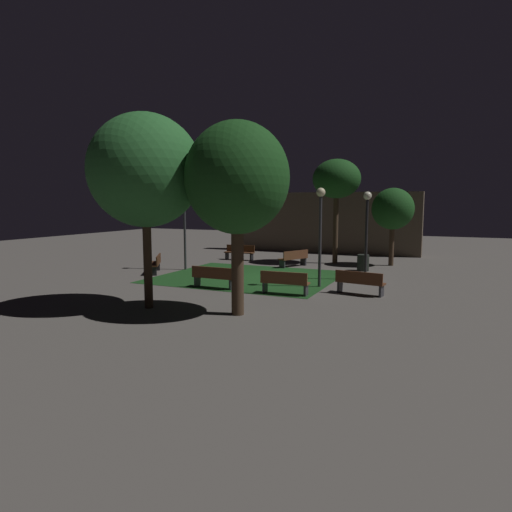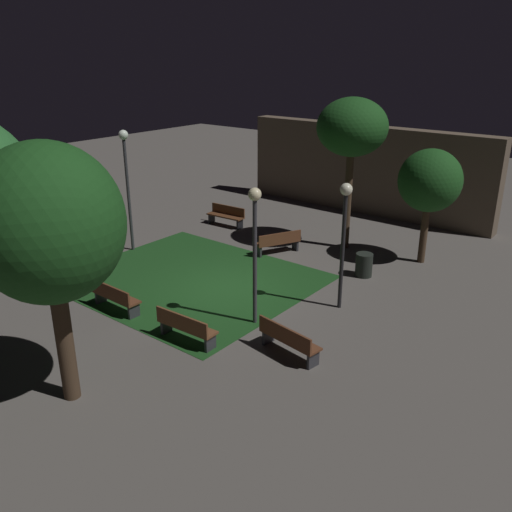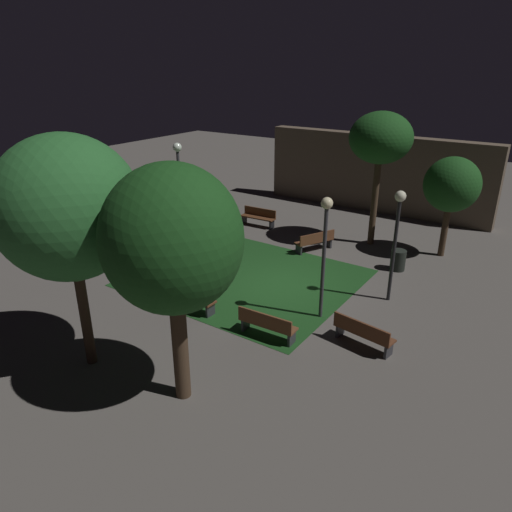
{
  "view_description": "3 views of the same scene",
  "coord_description": "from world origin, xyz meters",
  "px_view_note": "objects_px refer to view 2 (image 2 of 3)",
  "views": [
    {
      "loc": [
        7.13,
        -18.54,
        3.4
      ],
      "look_at": [
        -0.67,
        -1.02,
        1.09
      ],
      "focal_mm": 31.13,
      "sensor_mm": 36.0,
      "label": 1
    },
    {
      "loc": [
        10.96,
        -12.17,
        7.41
      ],
      "look_at": [
        0.57,
        0.91,
        1.0
      ],
      "focal_mm": 37.98,
      "sensor_mm": 36.0,
      "label": 2
    },
    {
      "loc": [
        8.03,
        -13.43,
        7.67
      ],
      "look_at": [
        -0.97,
        -0.24,
        1.02
      ],
      "focal_mm": 32.93,
      "sensor_mm": 36.0,
      "label": 3
    }
  ],
  "objects_px": {
    "lamp_post_near_wall": "(126,171)",
    "bench_lawn_edge": "(185,326)",
    "tree_left_canopy": "(430,181)",
    "tree_right_canopy": "(352,129)",
    "lamp_post_plaza_west": "(255,232)",
    "bench_by_lamp": "(114,296)",
    "tree_near_wall": "(48,225)",
    "lamp_post_plaza_east": "(344,223)",
    "bench_back_row": "(88,245)",
    "trash_bin": "(364,265)",
    "bench_front_right": "(278,242)",
    "bench_path_side": "(288,339)",
    "bench_near_trees": "(226,215)"
  },
  "relations": [
    {
      "from": "bench_front_right",
      "to": "bench_back_row",
      "type": "xyz_separation_m",
      "value": [
        -5.45,
        -4.73,
        0.0
      ]
    },
    {
      "from": "bench_near_trees",
      "to": "lamp_post_plaza_west",
      "type": "relative_size",
      "value": 0.46
    },
    {
      "from": "bench_path_side",
      "to": "bench_back_row",
      "type": "bearing_deg",
      "value": 173.63
    },
    {
      "from": "bench_path_side",
      "to": "bench_front_right",
      "type": "bearing_deg",
      "value": 128.16
    },
    {
      "from": "bench_lawn_edge",
      "to": "bench_front_right",
      "type": "distance_m",
      "value": 7.3
    },
    {
      "from": "tree_right_canopy",
      "to": "lamp_post_plaza_east",
      "type": "distance_m",
      "value": 5.8
    },
    {
      "from": "lamp_post_plaza_east",
      "to": "lamp_post_near_wall",
      "type": "bearing_deg",
      "value": -176.03
    },
    {
      "from": "tree_left_canopy",
      "to": "lamp_post_near_wall",
      "type": "height_order",
      "value": "lamp_post_near_wall"
    },
    {
      "from": "bench_near_trees",
      "to": "lamp_post_plaza_east",
      "type": "relative_size",
      "value": 0.47
    },
    {
      "from": "tree_right_canopy",
      "to": "lamp_post_near_wall",
      "type": "relative_size",
      "value": 1.25
    },
    {
      "from": "bench_back_row",
      "to": "trash_bin",
      "type": "relative_size",
      "value": 2.18
    },
    {
      "from": "bench_by_lamp",
      "to": "lamp_post_plaza_west",
      "type": "bearing_deg",
      "value": 28.48
    },
    {
      "from": "bench_near_trees",
      "to": "tree_right_canopy",
      "type": "distance_m",
      "value": 7.03
    },
    {
      "from": "lamp_post_near_wall",
      "to": "bench_lawn_edge",
      "type": "bearing_deg",
      "value": -29.2
    },
    {
      "from": "tree_right_canopy",
      "to": "tree_left_canopy",
      "type": "bearing_deg",
      "value": 6.97
    },
    {
      "from": "bench_back_row",
      "to": "tree_left_canopy",
      "type": "relative_size",
      "value": 0.43
    },
    {
      "from": "tree_right_canopy",
      "to": "bench_front_right",
      "type": "bearing_deg",
      "value": -126.52
    },
    {
      "from": "tree_right_canopy",
      "to": "trash_bin",
      "type": "xyz_separation_m",
      "value": [
        1.97,
        -2.16,
        -4.25
      ]
    },
    {
      "from": "tree_left_canopy",
      "to": "tree_right_canopy",
      "type": "bearing_deg",
      "value": -173.03
    },
    {
      "from": "lamp_post_plaza_east",
      "to": "trash_bin",
      "type": "relative_size",
      "value": 4.72
    },
    {
      "from": "tree_right_canopy",
      "to": "lamp_post_plaza_east",
      "type": "xyz_separation_m",
      "value": [
        2.56,
        -4.82,
        -1.96
      ]
    },
    {
      "from": "bench_near_trees",
      "to": "tree_right_canopy",
      "type": "relative_size",
      "value": 0.31
    },
    {
      "from": "tree_near_wall",
      "to": "lamp_post_plaza_west",
      "type": "height_order",
      "value": "tree_near_wall"
    },
    {
      "from": "tree_right_canopy",
      "to": "tree_near_wall",
      "type": "relative_size",
      "value": 1.0
    },
    {
      "from": "tree_left_canopy",
      "to": "lamp_post_plaza_west",
      "type": "xyz_separation_m",
      "value": [
        -1.86,
        -7.57,
        -0.29
      ]
    },
    {
      "from": "tree_right_canopy",
      "to": "tree_left_canopy",
      "type": "relative_size",
      "value": 1.38
    },
    {
      "from": "bench_path_side",
      "to": "tree_left_canopy",
      "type": "distance_m",
      "value": 8.84
    },
    {
      "from": "bench_by_lamp",
      "to": "lamp_post_near_wall",
      "type": "xyz_separation_m",
      "value": [
        -3.78,
        3.8,
        2.67
      ]
    },
    {
      "from": "bench_front_right",
      "to": "bench_near_trees",
      "type": "xyz_separation_m",
      "value": [
        -3.94,
        1.46,
        0.0
      ]
    },
    {
      "from": "bench_by_lamp",
      "to": "lamp_post_plaza_west",
      "type": "relative_size",
      "value": 0.45
    },
    {
      "from": "tree_near_wall",
      "to": "lamp_post_plaza_east",
      "type": "bearing_deg",
      "value": 72.51
    },
    {
      "from": "bench_front_right",
      "to": "tree_near_wall",
      "type": "xyz_separation_m",
      "value": [
        1.77,
        -10.34,
        3.61
      ]
    },
    {
      "from": "bench_near_trees",
      "to": "lamp_post_near_wall",
      "type": "bearing_deg",
      "value": -99.76
    },
    {
      "from": "bench_front_right",
      "to": "tree_near_wall",
      "type": "relative_size",
      "value": 0.32
    },
    {
      "from": "bench_near_trees",
      "to": "bench_path_side",
      "type": "xyz_separation_m",
      "value": [
        8.54,
        -7.31,
        0.0
      ]
    },
    {
      "from": "bench_by_lamp",
      "to": "tree_right_canopy",
      "type": "distance_m",
      "value": 10.48
    },
    {
      "from": "bench_back_row",
      "to": "lamp_post_near_wall",
      "type": "distance_m",
      "value": 3.16
    },
    {
      "from": "bench_back_row",
      "to": "tree_near_wall",
      "type": "height_order",
      "value": "tree_near_wall"
    },
    {
      "from": "bench_near_trees",
      "to": "bench_path_side",
      "type": "height_order",
      "value": "same"
    },
    {
      "from": "bench_front_right",
      "to": "bench_back_row",
      "type": "height_order",
      "value": "same"
    },
    {
      "from": "tree_near_wall",
      "to": "lamp_post_near_wall",
      "type": "height_order",
      "value": "tree_near_wall"
    },
    {
      "from": "lamp_post_plaza_west",
      "to": "bench_lawn_edge",
      "type": "bearing_deg",
      "value": -110.08
    },
    {
      "from": "bench_front_right",
      "to": "lamp_post_plaza_east",
      "type": "relative_size",
      "value": 0.47
    },
    {
      "from": "lamp_post_plaza_east",
      "to": "tree_right_canopy",
      "type": "bearing_deg",
      "value": 117.94
    },
    {
      "from": "tree_near_wall",
      "to": "bench_front_right",
      "type": "bearing_deg",
      "value": 99.71
    },
    {
      "from": "bench_front_right",
      "to": "lamp_post_plaza_west",
      "type": "distance_m",
      "value": 6.14
    },
    {
      "from": "bench_back_row",
      "to": "tree_near_wall",
      "type": "xyz_separation_m",
      "value": [
        7.22,
        -5.61,
        3.61
      ]
    },
    {
      "from": "lamp_post_plaza_west",
      "to": "trash_bin",
      "type": "height_order",
      "value": "lamp_post_plaza_west"
    },
    {
      "from": "bench_front_right",
      "to": "bench_back_row",
      "type": "distance_m",
      "value": 7.22
    },
    {
      "from": "lamp_post_near_wall",
      "to": "bench_by_lamp",
      "type": "bearing_deg",
      "value": -45.15
    }
  ]
}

